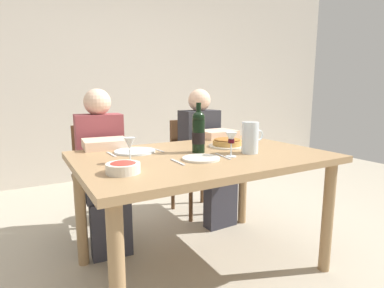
{
  "coord_description": "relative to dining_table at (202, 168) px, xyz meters",
  "views": [
    {
      "loc": [
        -0.97,
        -1.58,
        1.14
      ],
      "look_at": [
        -0.03,
        0.08,
        0.81
      ],
      "focal_mm": 28.61,
      "sensor_mm": 36.0,
      "label": 1
    }
  ],
  "objects": [
    {
      "name": "ground_plane",
      "position": [
        0.0,
        0.0,
        -0.67
      ],
      "size": [
        8.0,
        8.0,
        0.0
      ],
      "primitive_type": "plane",
      "color": "#B2A893"
    },
    {
      "name": "back_wall",
      "position": [
        0.0,
        2.51,
        0.73
      ],
      "size": [
        8.0,
        0.1,
        2.8
      ],
      "primitive_type": "cube",
      "color": "beige",
      "rests_on": "ground"
    },
    {
      "name": "dining_table",
      "position": [
        0.0,
        0.0,
        0.0
      ],
      "size": [
        1.5,
        1.0,
        0.76
      ],
      "color": "#9E7A51",
      "rests_on": "ground"
    },
    {
      "name": "wine_bottle",
      "position": [
        -0.0,
        0.05,
        0.22
      ],
      "size": [
        0.08,
        0.08,
        0.31
      ],
      "color": "black",
      "rests_on": "dining_table"
    },
    {
      "name": "water_pitcher",
      "position": [
        0.27,
        -0.13,
        0.18
      ],
      "size": [
        0.16,
        0.1,
        0.2
      ],
      "color": "silver",
      "rests_on": "dining_table"
    },
    {
      "name": "baked_tart",
      "position": [
        0.28,
        0.12,
        0.12
      ],
      "size": [
        0.26,
        0.26,
        0.06
      ],
      "color": "silver",
      "rests_on": "dining_table"
    },
    {
      "name": "salad_bowl",
      "position": [
        -0.56,
        -0.2,
        0.12
      ],
      "size": [
        0.16,
        0.16,
        0.06
      ],
      "color": "silver",
      "rests_on": "dining_table"
    },
    {
      "name": "wine_glass_left_diner",
      "position": [
        0.57,
        0.28,
        0.19
      ],
      "size": [
        0.07,
        0.07,
        0.14
      ],
      "color": "silver",
      "rests_on": "dining_table"
    },
    {
      "name": "wine_glass_right_diner",
      "position": [
        -0.47,
        -0.02,
        0.19
      ],
      "size": [
        0.06,
        0.06,
        0.14
      ],
      "color": "silver",
      "rests_on": "dining_table"
    },
    {
      "name": "wine_glass_centre",
      "position": [
        0.1,
        -0.16,
        0.2
      ],
      "size": [
        0.07,
        0.07,
        0.15
      ],
      "color": "silver",
      "rests_on": "dining_table"
    },
    {
      "name": "dinner_plate_left_setting",
      "position": [
        -0.35,
        0.25,
        0.1
      ],
      "size": [
        0.26,
        0.26,
        0.01
      ],
      "primitive_type": "cylinder",
      "color": "silver",
      "rests_on": "dining_table"
    },
    {
      "name": "dinner_plate_right_setting",
      "position": [
        -0.09,
        -0.13,
        0.1
      ],
      "size": [
        0.22,
        0.22,
        0.01
      ],
      "primitive_type": "cylinder",
      "color": "silver",
      "rests_on": "dining_table"
    },
    {
      "name": "fork_left_setting",
      "position": [
        -0.5,
        0.25,
        0.09
      ],
      "size": [
        0.02,
        0.16,
        0.0
      ],
      "primitive_type": "cube",
      "rotation": [
        0.0,
        0.0,
        1.61
      ],
      "color": "silver",
      "rests_on": "dining_table"
    },
    {
      "name": "knife_left_setting",
      "position": [
        -0.2,
        0.25,
        0.09
      ],
      "size": [
        0.03,
        0.18,
        0.0
      ],
      "primitive_type": "cube",
      "rotation": [
        0.0,
        0.0,
        1.68
      ],
      "color": "silver",
      "rests_on": "dining_table"
    },
    {
      "name": "knife_right_setting",
      "position": [
        0.06,
        -0.13,
        0.09
      ],
      "size": [
        0.03,
        0.18,
        0.0
      ],
      "primitive_type": "cube",
      "rotation": [
        0.0,
        0.0,
        1.45
      ],
      "color": "silver",
      "rests_on": "dining_table"
    },
    {
      "name": "spoon_right_setting",
      "position": [
        -0.24,
        -0.13,
        0.09
      ],
      "size": [
        0.02,
        0.16,
        0.0
      ],
      "primitive_type": "cube",
      "rotation": [
        0.0,
        0.0,
        1.56
      ],
      "color": "silver",
      "rests_on": "dining_table"
    },
    {
      "name": "chair_left",
      "position": [
        -0.44,
        0.89,
        -0.17
      ],
      "size": [
        0.43,
        0.43,
        0.87
      ],
      "rotation": [
        0.0,
        0.0,
        3.07
      ],
      "color": "brown",
      "rests_on": "ground"
    },
    {
      "name": "diner_left",
      "position": [
        -0.46,
        0.65,
        -0.05
      ],
      "size": [
        0.36,
        0.52,
        1.16
      ],
      "rotation": [
        0.0,
        0.0,
        3.07
      ],
      "color": "#8E3D42",
      "rests_on": "ground"
    },
    {
      "name": "chair_right",
      "position": [
        0.45,
        0.91,
        -0.17
      ],
      "size": [
        0.41,
        0.41,
        0.87
      ],
      "rotation": [
        0.0,
        0.0,
        3.17
      ],
      "color": "brown",
      "rests_on": "ground"
    },
    {
      "name": "diner_right",
      "position": [
        0.45,
        0.67,
        -0.05
      ],
      "size": [
        0.35,
        0.51,
        1.16
      ],
      "rotation": [
        0.0,
        0.0,
        3.17
      ],
      "color": "#2D2D33",
      "rests_on": "ground"
    }
  ]
}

